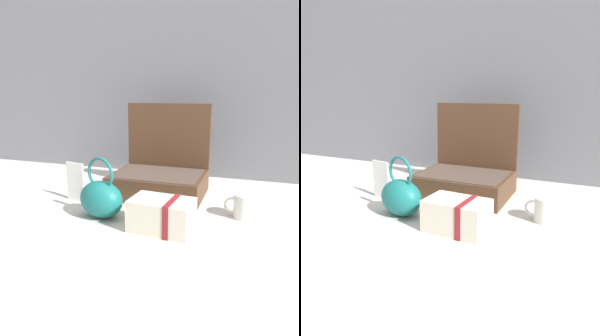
# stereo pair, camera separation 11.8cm
# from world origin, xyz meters

# --- Properties ---
(ground_plane) EXTENTS (6.00, 6.00, 0.00)m
(ground_plane) POSITION_xyz_m (0.00, 0.00, 0.00)
(ground_plane) COLOR beige
(back_wall) EXTENTS (3.20, 0.06, 1.40)m
(back_wall) POSITION_xyz_m (0.00, 0.58, 0.70)
(back_wall) COLOR slate
(back_wall) RESTS_ON ground_plane
(open_suitcase) EXTENTS (0.40, 0.31, 0.40)m
(open_suitcase) POSITION_xyz_m (-0.04, 0.20, 0.09)
(open_suitcase) COLOR #4C301E
(open_suitcase) RESTS_ON ground_plane
(teal_pouch_handbag) EXTENTS (0.20, 0.16, 0.23)m
(teal_pouch_handbag) POSITION_xyz_m (-0.17, -0.14, 0.07)
(teal_pouch_handbag) COLOR #196B66
(teal_pouch_handbag) RESTS_ON ground_plane
(cream_toiletry_bag) EXTENTS (0.21, 0.15, 0.11)m
(cream_toiletry_bag) POSITION_xyz_m (0.08, -0.18, 0.05)
(cream_toiletry_bag) COLOR beige
(cream_toiletry_bag) RESTS_ON ground_plane
(coffee_mug) EXTENTS (0.12, 0.08, 0.09)m
(coffee_mug) POSITION_xyz_m (0.33, 0.02, 0.04)
(coffee_mug) COLOR silver
(coffee_mug) RESTS_ON ground_plane
(info_card_left) EXTENTS (0.09, 0.02, 0.17)m
(info_card_left) POSITION_xyz_m (-0.35, -0.02, 0.08)
(info_card_left) COLOR white
(info_card_left) RESTS_ON ground_plane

